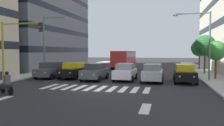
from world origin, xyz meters
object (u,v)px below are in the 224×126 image
Objects in this scene: traffic_light_gantry at (14,43)px; street_lamp_right at (48,39)px; street_tree_2 at (205,45)px; car_3 at (95,71)px; car_2 at (125,72)px; bus_behind_traffic at (124,58)px; pedestrian_waiting at (1,71)px; motorcycle_with_rider at (7,85)px; car_1 at (153,73)px; street_tree_3 at (200,48)px; car_4 at (74,70)px; car_0 at (185,73)px; street_lamp_left at (203,37)px; street_tree_1 at (216,51)px; car_5 at (51,70)px.

traffic_light_gantry is 8.72m from street_lamp_right.
car_3 is at bearing 36.36° from street_tree_2.
car_2 is 0.81× the size of traffic_light_gantry.
bus_behind_traffic reaches higher than car_3.
street_lamp_right reaches higher than pedestrian_waiting.
street_tree_2 is at bearing -131.57° from motorcycle_with_rider.
street_tree_3 is (-6.42, -16.29, 2.56)m from car_1.
traffic_light_gantry reaches higher than car_4.
pedestrian_waiting reaches higher than car_1.
car_2 is 5.88m from car_4.
car_4 is (11.57, -0.73, 0.00)m from car_0.
street_lamp_right reaches higher than street_tree_2.
street_lamp_left reaches higher than street_tree_2.
bus_behind_traffic is at bearing -61.66° from car_0.
street_tree_1 is 13.50m from street_tree_3.
bus_behind_traffic is 18.71m from street_lamp_left.
bus_behind_traffic is at bearing -90.00° from car_3.
pedestrian_waiting reaches higher than car_2.
motorcycle_with_rider is (-1.78, 9.30, -0.24)m from car_5.
street_lamp_right is 1.53× the size of street_tree_3.
car_2 is 0.63× the size of street_lamp_right.
street_lamp_left reaches higher than car_3.
street_tree_1 reaches higher than car_4.
car_5 is (11.17, -0.57, 0.00)m from car_1.
car_1 is 1.00× the size of car_3.
street_tree_2 reaches higher than bus_behind_traffic.
street_tree_1 is at bearing -166.56° from car_3.
bus_behind_traffic is (3.07, -16.06, 0.97)m from car_2.
street_tree_2 is (-17.57, -13.71, 0.04)m from traffic_light_gantry.
car_4 is 1.15× the size of street_tree_1.
car_2 is at bearing -148.16° from traffic_light_gantry.
car_1 is 2.72× the size of pedestrian_waiting.
bus_behind_traffic is 18.21m from street_tree_1.
car_0 is 14.14m from car_5.
street_lamp_right reaches higher than street_lamp_left.
street_lamp_left is at bearing -144.90° from motorcycle_with_rider.
pedestrian_waiting is (20.85, 19.47, -2.45)m from street_tree_3.
car_3 is 1.00× the size of car_4.
street_lamp_left is at bearing -173.49° from car_3.
car_4 is 1.00× the size of car_5.
street_tree_2 is at bearing -100.48° from street_lamp_left.
street_lamp_right is at bearing -25.99° from car_3.
street_tree_1 reaches higher than car_2.
car_2 is (2.74, -0.40, 0.00)m from car_1.
street_lamp_left reaches higher than street_tree_1.
street_tree_1 is at bearing -172.73° from car_4.
car_0 is 2.72× the size of pedestrian_waiting.
bus_behind_traffic is 1.48× the size of street_lamp_right.
street_lamp_right is at bearing -14.88° from car_1.
car_5 is 0.81× the size of traffic_light_gantry.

